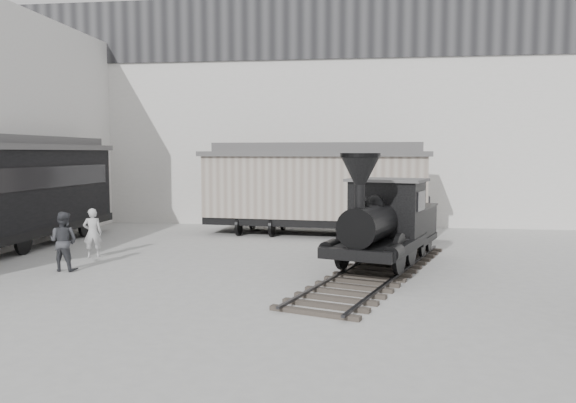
# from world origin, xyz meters

# --- Properties ---
(ground) EXTENTS (90.00, 90.00, 0.00)m
(ground) POSITION_xyz_m (0.00, 0.00, 0.00)
(ground) COLOR #9E9E9B
(north_wall) EXTENTS (34.00, 2.51, 11.00)m
(north_wall) POSITION_xyz_m (0.00, 14.98, 5.55)
(north_wall) COLOR silver
(north_wall) RESTS_ON ground
(locomotive) EXTENTS (5.11, 9.97, 3.46)m
(locomotive) POSITION_xyz_m (2.28, 3.83, 1.28)
(locomotive) COLOR #38322C
(locomotive) RESTS_ON ground
(boxcar) EXTENTS (10.01, 3.98, 4.00)m
(boxcar) POSITION_xyz_m (-0.35, 10.85, 2.10)
(boxcar) COLOR black
(boxcar) RESTS_ON ground
(visitor_a) EXTENTS (0.72, 0.61, 1.69)m
(visitor_a) POSITION_xyz_m (-7.48, 4.59, 0.84)
(visitor_a) COLOR silver
(visitor_a) RESTS_ON ground
(visitor_b) EXTENTS (0.91, 0.73, 1.80)m
(visitor_b) POSITION_xyz_m (-7.33, 2.42, 0.90)
(visitor_b) COLOR #3C3E43
(visitor_b) RESTS_ON ground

